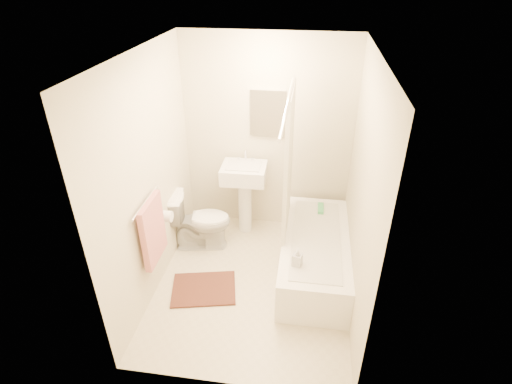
# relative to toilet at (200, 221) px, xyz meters

# --- Properties ---
(floor) EXTENTS (2.40, 2.40, 0.00)m
(floor) POSITION_rel_toilet_xyz_m (0.72, -0.58, -0.35)
(floor) COLOR beige
(floor) RESTS_ON ground
(ceiling) EXTENTS (2.40, 2.40, 0.00)m
(ceiling) POSITION_rel_toilet_xyz_m (0.72, -0.58, 2.05)
(ceiling) COLOR white
(ceiling) RESTS_ON ground
(wall_back) EXTENTS (2.00, 0.02, 2.40)m
(wall_back) POSITION_rel_toilet_xyz_m (0.72, 0.62, 0.85)
(wall_back) COLOR beige
(wall_back) RESTS_ON ground
(wall_left) EXTENTS (0.02, 2.40, 2.40)m
(wall_left) POSITION_rel_toilet_xyz_m (-0.28, -0.58, 0.85)
(wall_left) COLOR beige
(wall_left) RESTS_ON ground
(wall_right) EXTENTS (0.02, 2.40, 2.40)m
(wall_right) POSITION_rel_toilet_xyz_m (1.72, -0.58, 0.85)
(wall_right) COLOR beige
(wall_right) RESTS_ON ground
(mirror) EXTENTS (0.40, 0.03, 0.55)m
(mirror) POSITION_rel_toilet_xyz_m (0.72, 0.60, 1.15)
(mirror) COLOR white
(mirror) RESTS_ON wall_back
(curtain_rod) EXTENTS (0.03, 1.70, 0.03)m
(curtain_rod) POSITION_rel_toilet_xyz_m (1.02, -0.48, 1.65)
(curtain_rod) COLOR silver
(curtain_rod) RESTS_ON wall_back
(shower_curtain) EXTENTS (0.04, 0.80, 1.55)m
(shower_curtain) POSITION_rel_toilet_xyz_m (1.02, -0.08, 0.87)
(shower_curtain) COLOR silver
(shower_curtain) RESTS_ON curtain_rod
(towel_bar) EXTENTS (0.02, 0.60, 0.02)m
(towel_bar) POSITION_rel_toilet_xyz_m (-0.24, -0.83, 0.75)
(towel_bar) COLOR silver
(towel_bar) RESTS_ON wall_left
(towel) EXTENTS (0.06, 0.45, 0.66)m
(towel) POSITION_rel_toilet_xyz_m (-0.21, -0.83, 0.43)
(towel) COLOR #CC7266
(towel) RESTS_ON towel_bar
(toilet_paper) EXTENTS (0.11, 0.12, 0.12)m
(toilet_paper) POSITION_rel_toilet_xyz_m (-0.21, -0.46, 0.35)
(toilet_paper) COLOR white
(toilet_paper) RESTS_ON wall_left
(toilet) EXTENTS (0.78, 0.52, 0.71)m
(toilet) POSITION_rel_toilet_xyz_m (0.00, 0.00, 0.00)
(toilet) COLOR silver
(toilet) RESTS_ON floor
(sink) EXTENTS (0.53, 0.43, 1.02)m
(sink) POSITION_rel_toilet_xyz_m (0.47, 0.37, 0.16)
(sink) COLOR silver
(sink) RESTS_ON floor
(bathtub) EXTENTS (0.71, 1.62, 0.46)m
(bathtub) POSITION_rel_toilet_xyz_m (1.36, -0.28, -0.13)
(bathtub) COLOR white
(bathtub) RESTS_ON floor
(bath_mat) EXTENTS (0.75, 0.63, 0.02)m
(bath_mat) POSITION_rel_toilet_xyz_m (0.22, -0.75, -0.34)
(bath_mat) COLOR #4C291D
(bath_mat) RESTS_ON floor
(soap_bottle) EXTENTS (0.11, 0.11, 0.20)m
(soap_bottle) POSITION_rel_toilet_xyz_m (1.18, -0.75, 0.20)
(soap_bottle) COLOR silver
(soap_bottle) RESTS_ON bathtub
(scrub_brush) EXTENTS (0.07, 0.22, 0.04)m
(scrub_brush) POSITION_rel_toilet_xyz_m (1.40, 0.28, 0.12)
(scrub_brush) COLOR #4CBF6B
(scrub_brush) RESTS_ON bathtub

